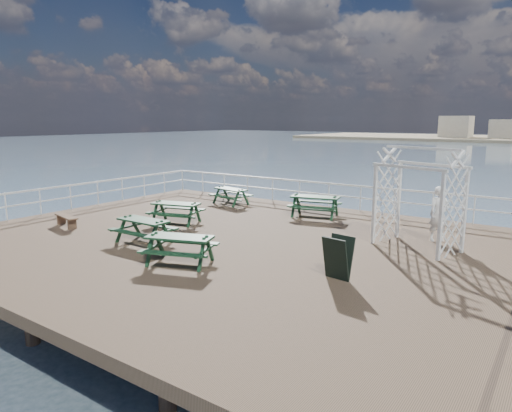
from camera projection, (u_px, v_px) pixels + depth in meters
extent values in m
cube|color=brown|center=(234.00, 244.00, 14.72)|extent=(18.00, 14.00, 0.30)
plane|color=#41576D|center=(469.00, 176.00, 47.32)|extent=(300.00, 300.00, 0.00)
cube|color=beige|center=(457.00, 126.00, 132.02)|extent=(8.00, 8.00, 6.00)
cube|color=beige|center=(503.00, 129.00, 125.38)|extent=(6.00, 8.00, 5.00)
cylinder|color=brown|center=(184.00, 221.00, 23.59)|extent=(0.36, 0.36, 2.10)
cube|color=white|center=(329.00, 184.00, 20.02)|extent=(17.70, 0.07, 0.07)
cube|color=white|center=(329.00, 195.00, 20.11)|extent=(17.70, 0.05, 0.05)
cylinder|color=white|center=(182.00, 180.00, 25.08)|extent=(0.05, 0.05, 1.10)
cube|color=white|center=(70.00, 185.00, 19.46)|extent=(0.07, 13.70, 0.07)
cube|color=white|center=(71.00, 197.00, 19.55)|extent=(0.05, 13.70, 0.05)
cube|color=#123217|center=(231.00, 189.00, 20.87)|extent=(1.76, 0.97, 0.06)
cube|color=#123217|center=(240.00, 194.00, 21.29)|extent=(1.67, 0.57, 0.05)
cube|color=#123217|center=(221.00, 196.00, 20.55)|extent=(1.67, 0.57, 0.05)
cube|color=#123217|center=(221.00, 194.00, 21.42)|extent=(0.35, 1.32, 0.06)
cube|color=#123217|center=(241.00, 197.00, 20.43)|extent=(0.35, 1.32, 0.06)
cube|color=#123217|center=(226.00, 194.00, 21.61)|extent=(0.17, 0.48, 0.81)
cube|color=#123217|center=(217.00, 195.00, 21.24)|extent=(0.17, 0.48, 0.81)
cube|color=#123217|center=(245.00, 197.00, 20.62)|extent=(0.17, 0.48, 0.81)
cube|color=#123217|center=(236.00, 199.00, 20.25)|extent=(0.17, 0.48, 0.81)
cube|color=#123217|center=(231.00, 199.00, 20.95)|extent=(1.46, 0.38, 0.06)
cube|color=#123217|center=(176.00, 204.00, 17.01)|extent=(1.89, 1.15, 0.06)
cube|color=#123217|center=(183.00, 208.00, 17.61)|extent=(1.77, 0.72, 0.05)
cube|color=#123217|center=(168.00, 214.00, 16.51)|extent=(1.77, 0.72, 0.05)
cube|color=#123217|center=(159.00, 210.00, 17.30)|extent=(0.47, 1.39, 0.06)
cube|color=#123217|center=(194.00, 213.00, 16.83)|extent=(0.47, 1.39, 0.06)
cube|color=#123217|center=(163.00, 210.00, 17.58)|extent=(0.22, 0.51, 0.86)
cube|color=#123217|center=(155.00, 213.00, 17.03)|extent=(0.22, 0.51, 0.86)
cube|color=#123217|center=(197.00, 213.00, 17.11)|extent=(0.22, 0.51, 0.86)
cube|color=#123217|center=(190.00, 216.00, 16.56)|extent=(0.22, 0.51, 0.86)
cube|color=#123217|center=(176.00, 216.00, 17.10)|extent=(1.54, 0.51, 0.06)
cube|color=#123217|center=(315.00, 197.00, 18.16)|extent=(2.01, 1.15, 0.06)
cube|color=#123217|center=(319.00, 202.00, 18.80)|extent=(1.91, 0.69, 0.05)
cube|color=#123217|center=(311.00, 207.00, 17.64)|extent=(1.91, 0.69, 0.05)
cube|color=#123217|center=(296.00, 204.00, 18.51)|extent=(0.43, 1.51, 0.06)
cube|color=#123217|center=(335.00, 206.00, 17.94)|extent=(0.43, 1.51, 0.06)
cube|color=#123217|center=(298.00, 204.00, 18.81)|extent=(0.21, 0.55, 0.92)
cube|color=#123217|center=(294.00, 206.00, 18.23)|extent=(0.21, 0.55, 0.92)
cube|color=#123217|center=(336.00, 206.00, 18.24)|extent=(0.21, 0.55, 0.92)
cube|color=#123217|center=(333.00, 209.00, 17.66)|extent=(0.21, 0.55, 0.92)
cube|color=#123217|center=(315.00, 210.00, 18.26)|extent=(1.66, 0.47, 0.06)
cube|color=#123217|center=(143.00, 220.00, 14.28)|extent=(1.74, 0.68, 0.06)
cube|color=#123217|center=(157.00, 226.00, 14.80)|extent=(1.73, 0.24, 0.05)
cube|color=#123217|center=(129.00, 233.00, 13.87)|extent=(1.73, 0.24, 0.05)
cube|color=#123217|center=(128.00, 227.00, 14.74)|extent=(0.08, 1.40, 0.06)
cube|color=#123217|center=(160.00, 233.00, 13.93)|extent=(0.08, 1.40, 0.06)
cube|color=#123217|center=(135.00, 226.00, 14.98)|extent=(0.08, 0.50, 0.84)
cube|color=#123217|center=(121.00, 230.00, 14.52)|extent=(0.08, 0.50, 0.84)
cube|color=#123217|center=(167.00, 232.00, 14.17)|extent=(0.08, 0.50, 0.84)
cube|color=#123217|center=(153.00, 236.00, 13.71)|extent=(0.08, 0.50, 0.84)
cube|color=#123217|center=(144.00, 235.00, 14.37)|extent=(1.54, 0.08, 0.06)
cube|color=#123217|center=(180.00, 237.00, 12.17)|extent=(1.90, 1.25, 0.06)
cube|color=#123217|center=(189.00, 242.00, 12.79)|extent=(1.75, 0.83, 0.05)
cube|color=#123217|center=(170.00, 254.00, 11.67)|extent=(1.75, 0.83, 0.05)
cube|color=#123217|center=(155.00, 246.00, 12.42)|extent=(0.56, 1.37, 0.06)
cube|color=#123217|center=(206.00, 250.00, 12.04)|extent=(0.56, 1.37, 0.06)
cube|color=#123217|center=(160.00, 245.00, 12.71)|extent=(0.25, 0.50, 0.86)
cube|color=#123217|center=(150.00, 251.00, 12.15)|extent=(0.25, 0.50, 0.86)
cube|color=#123217|center=(210.00, 249.00, 12.33)|extent=(0.25, 0.50, 0.86)
cube|color=#123217|center=(201.00, 255.00, 11.77)|extent=(0.25, 0.50, 0.86)
cube|color=#123217|center=(180.00, 255.00, 12.26)|extent=(1.51, 0.61, 0.06)
cube|color=brown|center=(66.00, 216.00, 16.46)|extent=(1.44, 0.63, 0.05)
cube|color=brown|center=(61.00, 220.00, 16.88)|extent=(0.13, 0.31, 0.35)
cube|color=brown|center=(72.00, 224.00, 16.12)|extent=(0.13, 0.31, 0.35)
cube|color=white|center=(374.00, 205.00, 14.10)|extent=(0.12, 0.12, 2.44)
cube|color=white|center=(399.00, 201.00, 14.83)|extent=(0.12, 0.12, 2.44)
cube|color=white|center=(441.00, 217.00, 12.35)|extent=(0.12, 0.12, 2.44)
cube|color=white|center=(465.00, 212.00, 13.07)|extent=(0.12, 0.12, 2.44)
cube|color=white|center=(408.00, 167.00, 12.99)|extent=(2.35, 0.84, 0.08)
cube|color=white|center=(432.00, 165.00, 13.71)|extent=(2.35, 0.84, 0.08)
cube|color=white|center=(422.00, 148.00, 13.26)|extent=(2.34, 0.83, 0.07)
cube|color=black|center=(335.00, 259.00, 10.94)|extent=(0.69, 0.36, 1.08)
cube|color=black|center=(340.00, 257.00, 11.10)|extent=(0.69, 0.36, 1.08)
imported|color=silver|center=(439.00, 214.00, 14.44)|extent=(0.76, 0.72, 1.75)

